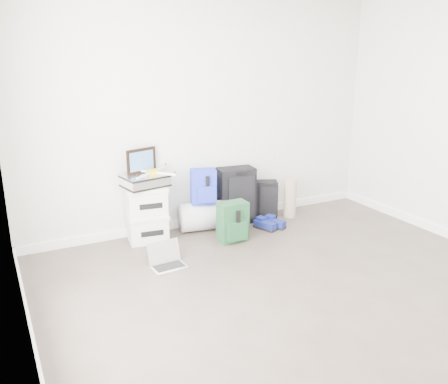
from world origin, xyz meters
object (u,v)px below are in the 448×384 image
boxes_stack (147,213)px  duffel_bag (203,216)px  briefcase (145,181)px  carry_on (265,200)px  large_suitcase (236,195)px  laptop (167,261)px

boxes_stack → duffel_bag: 0.71m
duffel_bag → briefcase: bearing=-170.1°
briefcase → carry_on: 1.64m
boxes_stack → duffel_bag: bearing=7.5°
briefcase → duffel_bag: briefcase is taller
large_suitcase → laptop: large_suitcase is taller
boxes_stack → laptop: bearing=-86.8°
duffel_bag → laptop: 1.06m
carry_on → laptop: size_ratio=1.37×
boxes_stack → briefcase: 0.38m
boxes_stack → carry_on: 1.58m
carry_on → laptop: 1.80m
duffel_bag → carry_on: carry_on is taller
laptop → carry_on: bearing=21.3°
briefcase → duffel_bag: size_ratio=0.83×
duffel_bag → large_suitcase: 0.51m
briefcase → laptop: (-0.05, -0.74, -0.64)m
duffel_bag → boxes_stack: bearing=-170.1°
carry_on → laptop: (-1.62, -0.77, -0.18)m
large_suitcase → carry_on: 0.42m
large_suitcase → laptop: 1.48m
boxes_stack → carry_on: boxes_stack is taller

